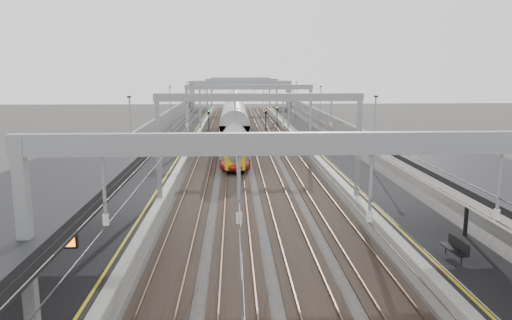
{
  "coord_description": "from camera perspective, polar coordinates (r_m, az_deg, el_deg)",
  "views": [
    {
      "loc": [
        -1.62,
        -8.93,
        8.94
      ],
      "look_at": [
        0.0,
        26.45,
        2.62
      ],
      "focal_mm": 35.0,
      "sensor_mm": 36.0,
      "label": 1
    }
  ],
  "objects": [
    {
      "name": "overhead_line",
      "position": [
        60.64,
        -1.09,
        7.47
      ],
      "size": [
        13.0,
        140.0,
        6.6
      ],
      "color": "gray",
      "rests_on": "platform_left"
    },
    {
      "name": "signal_green",
      "position": [
        73.72,
        -5.41,
        5.0
      ],
      "size": [
        0.32,
        0.32,
        3.48
      ],
      "color": "black",
      "rests_on": "ground"
    },
    {
      "name": "wall_right",
      "position": [
        55.92,
        10.67,
        2.4
      ],
      "size": [
        0.3,
        120.0,
        3.2
      ],
      "primitive_type": "cube",
      "color": "gray",
      "rests_on": "ground"
    },
    {
      "name": "platform_left",
      "position": [
        54.96,
        -9.26,
        1.15
      ],
      "size": [
        4.0,
        120.0,
        1.0
      ],
      "primitive_type": "cube",
      "color": "black",
      "rests_on": "ground"
    },
    {
      "name": "platform_right",
      "position": [
        55.43,
        7.41,
        1.28
      ],
      "size": [
        4.0,
        120.0,
        1.0
      ],
      "primitive_type": "cube",
      "color": "black",
      "rests_on": "ground"
    },
    {
      "name": "bench",
      "position": [
        23.24,
        21.91,
        -9.21
      ],
      "size": [
        0.56,
        1.75,
        0.89
      ],
      "color": "black",
      "rests_on": "platform_right"
    },
    {
      "name": "signal_red_near",
      "position": [
        73.95,
        1.13,
        5.06
      ],
      "size": [
        0.32,
        0.32,
        3.48
      ],
      "color": "black",
      "rests_on": "ground"
    },
    {
      "name": "overbridge",
      "position": [
        109.01,
        -1.78,
        8.21
      ],
      "size": [
        22.0,
        2.2,
        6.9
      ],
      "color": "gray",
      "rests_on": "ground"
    },
    {
      "name": "wall_left",
      "position": [
        55.27,
        -12.59,
        2.24
      ],
      "size": [
        0.3,
        120.0,
        3.2
      ],
      "primitive_type": "cube",
      "color": "gray",
      "rests_on": "ground"
    },
    {
      "name": "signal_red_far",
      "position": [
        80.03,
        2.43,
        5.44
      ],
      "size": [
        0.32,
        0.32,
        3.48
      ],
      "color": "black",
      "rests_on": "ground"
    },
    {
      "name": "train",
      "position": [
        65.88,
        -2.51,
        4.2
      ],
      "size": [
        2.78,
        50.66,
        4.39
      ],
      "color": "maroon",
      "rests_on": "ground"
    },
    {
      "name": "tracks",
      "position": [
        54.69,
        -0.89,
        0.76
      ],
      "size": [
        11.4,
        140.0,
        0.2
      ],
      "color": "black",
      "rests_on": "ground"
    }
  ]
}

